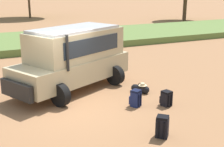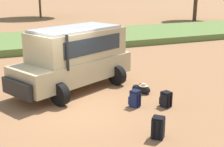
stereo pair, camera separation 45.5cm
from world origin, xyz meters
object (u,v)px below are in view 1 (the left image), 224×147
(safari_vehicle, at_px, (74,57))
(duffel_bag_low_black_case, at_px, (140,89))
(backpack_near_rear_wheel, at_px, (162,127))
(backpack_cluster_center, at_px, (166,98))
(backpack_beside_front_wheel, at_px, (136,98))

(safari_vehicle, distance_m, duffel_bag_low_black_case, 2.89)
(safari_vehicle, distance_m, backpack_near_rear_wheel, 5.13)
(backpack_cluster_center, bearing_deg, backpack_beside_front_wheel, 158.14)
(backpack_cluster_center, relative_size, duffel_bag_low_black_case, 0.79)
(duffel_bag_low_black_case, bearing_deg, safari_vehicle, 144.32)
(safari_vehicle, bearing_deg, backpack_beside_front_wheel, -63.98)
(backpack_beside_front_wheel, xyz_separation_m, backpack_near_rear_wheel, (-0.41, -2.26, 0.01))
(safari_vehicle, xyz_separation_m, duffel_bag_low_black_case, (2.15, -1.55, -1.14))
(backpack_cluster_center, height_order, duffel_bag_low_black_case, backpack_cluster_center)
(safari_vehicle, xyz_separation_m, backpack_cluster_center, (2.30, -3.09, -1.03))
(backpack_beside_front_wheel, bearing_deg, duffel_bag_low_black_case, 53.75)
(backpack_beside_front_wheel, relative_size, duffel_bag_low_black_case, 0.87)
(backpack_beside_front_wheel, relative_size, backpack_cluster_center, 1.10)
(backpack_near_rear_wheel, height_order, duffel_bag_low_black_case, backpack_near_rear_wheel)
(backpack_near_rear_wheel, bearing_deg, backpack_cluster_center, 53.10)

